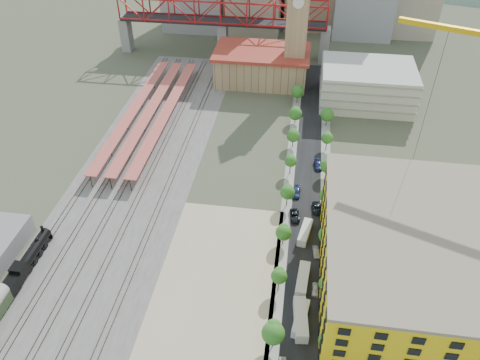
# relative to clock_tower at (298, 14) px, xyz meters

# --- Properties ---
(ground) EXTENTS (400.00, 400.00, 0.00)m
(ground) POSITION_rel_clock_tower_xyz_m (-8.00, -79.99, -28.70)
(ground) COLOR #474C38
(ground) RESTS_ON ground
(ballast_strip) EXTENTS (36.00, 165.00, 0.06)m
(ballast_strip) POSITION_rel_clock_tower_xyz_m (-44.00, -62.49, -28.67)
(ballast_strip) COLOR #605E59
(ballast_strip) RESTS_ON ground
(dirt_lot) EXTENTS (28.00, 67.00, 0.06)m
(dirt_lot) POSITION_rel_clock_tower_xyz_m (-12.00, -111.49, -28.67)
(dirt_lot) COLOR tan
(dirt_lot) RESTS_ON ground
(street_asphalt) EXTENTS (12.00, 170.00, 0.06)m
(street_asphalt) POSITION_rel_clock_tower_xyz_m (8.00, -64.99, -28.67)
(street_asphalt) COLOR black
(street_asphalt) RESTS_ON ground
(sidewalk_west) EXTENTS (3.00, 170.00, 0.04)m
(sidewalk_west) POSITION_rel_clock_tower_xyz_m (2.50, -64.99, -28.68)
(sidewalk_west) COLOR gray
(sidewalk_west) RESTS_ON ground
(sidewalk_east) EXTENTS (3.00, 170.00, 0.04)m
(sidewalk_east) POSITION_rel_clock_tower_xyz_m (13.50, -64.99, -28.68)
(sidewalk_east) COLOR gray
(sidewalk_east) RESTS_ON ground
(construction_pad) EXTENTS (50.00, 90.00, 0.06)m
(construction_pad) POSITION_rel_clock_tower_xyz_m (37.00, -99.99, -28.67)
(construction_pad) COLOR gray
(construction_pad) RESTS_ON ground
(rail_tracks) EXTENTS (26.56, 160.00, 0.18)m
(rail_tracks) POSITION_rel_clock_tower_xyz_m (-45.80, -62.49, -28.55)
(rail_tracks) COLOR #382B23
(rail_tracks) RESTS_ON ground
(platform_canopies) EXTENTS (16.00, 80.00, 4.12)m
(platform_canopies) POSITION_rel_clock_tower_xyz_m (-49.00, -34.99, -24.70)
(platform_canopies) COLOR #CD624F
(platform_canopies) RESTS_ON ground
(station_hall) EXTENTS (38.00, 24.00, 13.10)m
(station_hall) POSITION_rel_clock_tower_xyz_m (-13.00, 2.01, -22.03)
(station_hall) COLOR tan
(station_hall) RESTS_ON ground
(clock_tower) EXTENTS (12.00, 12.00, 52.00)m
(clock_tower) POSITION_rel_clock_tower_xyz_m (0.00, 0.00, 0.00)
(clock_tower) COLOR tan
(clock_tower) RESTS_ON ground
(parking_garage) EXTENTS (34.00, 26.00, 14.00)m
(parking_garage) POSITION_rel_clock_tower_xyz_m (28.00, -9.99, -21.70)
(parking_garage) COLOR silver
(parking_garage) RESTS_ON ground
(truss_bridge) EXTENTS (94.00, 9.60, 25.60)m
(truss_bridge) POSITION_rel_clock_tower_xyz_m (-33.00, 25.01, -9.83)
(truss_bridge) COLOR gray
(truss_bridge) RESTS_ON ground
(construction_building) EXTENTS (44.60, 50.60, 18.80)m
(construction_building) POSITION_rel_clock_tower_xyz_m (34.00, -99.99, -19.29)
(construction_building) COLOR #FFFC15
(construction_building) RESTS_ON ground
(street_trees) EXTENTS (15.40, 124.40, 8.00)m
(street_trees) POSITION_rel_clock_tower_xyz_m (8.00, -74.99, -28.70)
(street_trees) COLOR #275E1C
(street_trees) RESTS_ON ground
(distant_hills) EXTENTS (647.00, 264.00, 227.00)m
(distant_hills) POSITION_rel_clock_tower_xyz_m (37.28, 180.01, -108.23)
(distant_hills) COLOR #4C6B59
(distant_hills) RESTS_ON ground
(locomotive) EXTENTS (3.01, 23.25, 5.81)m
(locomotive) POSITION_rel_clock_tower_xyz_m (-58.00, -106.97, -26.53)
(locomotive) COLOR black
(locomotive) RESTS_ON ground
(site_trailer_a) EXTENTS (3.77, 9.35, 2.49)m
(site_trailer_a) POSITION_rel_clock_tower_xyz_m (8.00, -113.03, -27.45)
(site_trailer_a) COLOR silver
(site_trailer_a) RESTS_ON ground
(site_trailer_b) EXTENTS (3.76, 10.50, 2.81)m
(site_trailer_b) POSITION_rel_clock_tower_xyz_m (8.00, -113.39, -27.29)
(site_trailer_b) COLOR silver
(site_trailer_b) RESTS_ON ground
(site_trailer_c) EXTENTS (3.33, 9.77, 2.63)m
(site_trailer_c) POSITION_rel_clock_tower_xyz_m (8.00, -102.35, -27.38)
(site_trailer_c) COLOR silver
(site_trailer_c) RESTS_ON ground
(site_trailer_d) EXTENTS (3.92, 9.13, 2.42)m
(site_trailer_d) POSITION_rel_clock_tower_xyz_m (8.00, -86.41, -27.49)
(site_trailer_d) COLOR silver
(site_trailer_d) RESTS_ON ground
(car_2) EXTENTS (3.20, 5.80, 1.54)m
(car_2) POSITION_rel_clock_tower_xyz_m (5.00, -79.94, -27.93)
(car_2) COLOR black
(car_2) RESTS_ON ground
(car_3) EXTENTS (2.39, 5.43, 1.55)m
(car_3) POSITION_rel_clock_tower_xyz_m (5.00, -69.71, -27.92)
(car_3) COLOR navy
(car_3) RESTS_ON ground
(car_4) EXTENTS (1.59, 3.87, 1.31)m
(car_4) POSITION_rel_clock_tower_xyz_m (11.00, -104.33, -28.04)
(car_4) COLOR white
(car_4) RESTS_ON ground
(car_5) EXTENTS (1.94, 4.13, 1.31)m
(car_5) POSITION_rel_clock_tower_xyz_m (11.00, -92.39, -28.04)
(car_5) COLOR gray
(car_5) RESTS_ON ground
(car_6) EXTENTS (2.84, 5.48, 1.48)m
(car_6) POSITION_rel_clock_tower_xyz_m (11.00, -75.84, -27.96)
(car_6) COLOR black
(car_6) RESTS_ON ground
(car_7) EXTENTS (3.01, 5.58, 1.54)m
(car_7) POSITION_rel_clock_tower_xyz_m (11.00, -55.43, -27.93)
(car_7) COLOR navy
(car_7) RESTS_ON ground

